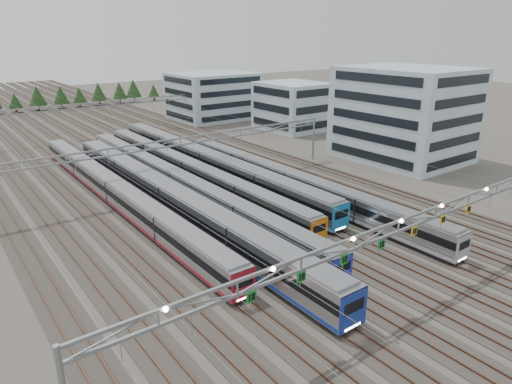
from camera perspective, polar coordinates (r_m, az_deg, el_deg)
ground at (r=44.49m, az=16.42°, el=-12.78°), size 400.00×400.00×0.00m
track_bed at (r=127.41m, az=-22.04°, el=8.21°), size 54.00×260.00×5.42m
train_a at (r=66.84m, az=-17.19°, el=0.06°), size 2.65×62.85×3.45m
train_b at (r=61.33m, az=-10.70°, el=-0.85°), size 3.06×64.28×4.00m
train_c at (r=68.67m, az=-9.68°, el=1.16°), size 2.63×66.19×3.42m
train_d at (r=74.85m, az=-8.38°, el=2.75°), size 2.61×60.50×3.39m
train_e at (r=78.35m, az=-6.10°, el=3.79°), size 2.97×62.10×3.88m
train_f at (r=68.05m, az=4.32°, el=1.26°), size 2.68×55.06×3.49m
gantry_near at (r=41.16m, az=17.43°, el=-4.46°), size 56.36×0.61×8.08m
gantry_mid at (r=71.09m, az=-9.41°, el=5.52°), size 56.36×0.36×8.00m
gantry_far at (r=112.35m, az=-20.28°, el=9.65°), size 56.36×0.36×8.00m
depot_bldg_south at (r=91.17m, az=18.00°, el=9.26°), size 18.00×22.00×17.09m
depot_bldg_mid at (r=115.53m, az=4.61°, el=10.67°), size 14.00×16.00×11.45m
depot_bldg_north at (r=130.67m, az=-5.31°, el=11.89°), size 22.00×18.00×12.49m
treeline at (r=157.81m, az=-25.67°, el=10.65°), size 93.80×5.60×7.02m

